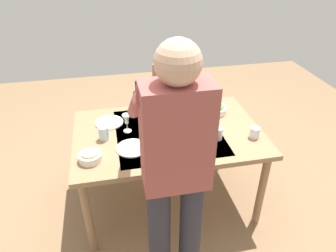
{
  "coord_description": "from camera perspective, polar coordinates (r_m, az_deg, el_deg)",
  "views": [
    {
      "loc": [
        0.42,
        2.03,
        2.07
      ],
      "look_at": [
        0.0,
        0.0,
        0.77
      ],
      "focal_mm": 33.42,
      "sensor_mm": 36.0,
      "label": 1
    }
  ],
  "objects": [
    {
      "name": "ground_plane",
      "position": [
        2.93,
        0.0,
        -12.94
      ],
      "size": [
        6.0,
        6.0,
        0.0
      ],
      "primitive_type": "plane",
      "color": "#846647"
    },
    {
      "name": "dining_table",
      "position": [
        2.51,
        0.0,
        -2.35
      ],
      "size": [
        1.47,
        0.95,
        0.72
      ],
      "color": "#93704C",
      "rests_on": "ground_plane"
    },
    {
      "name": "chair_near",
      "position": [
        3.34,
        0.96,
        4.56
      ],
      "size": [
        0.4,
        0.4,
        0.91
      ],
      "color": "brown",
      "rests_on": "ground_plane"
    },
    {
      "name": "person_server",
      "position": [
        1.73,
        1.35,
        -7.79
      ],
      "size": [
        0.42,
        0.61,
        1.69
      ],
      "color": "#2D2D38",
      "rests_on": "ground_plane"
    },
    {
      "name": "wine_bottle",
      "position": [
        2.68,
        -5.55,
        4.44
      ],
      "size": [
        0.07,
        0.07,
        0.3
      ],
      "color": "black",
      "rests_on": "dining_table"
    },
    {
      "name": "wine_glass_left",
      "position": [
        2.44,
        -7.55,
        1.1
      ],
      "size": [
        0.07,
        0.07,
        0.15
      ],
      "color": "white",
      "rests_on": "dining_table"
    },
    {
      "name": "water_cup_near_left",
      "position": [
        2.39,
        9.08,
        -1.37
      ],
      "size": [
        0.07,
        0.07,
        0.1
      ],
      "primitive_type": "cylinder",
      "color": "silver",
      "rests_on": "dining_table"
    },
    {
      "name": "water_cup_near_right",
      "position": [
        2.47,
        15.54,
        -1.14
      ],
      "size": [
        0.08,
        0.08,
        0.09
      ],
      "primitive_type": "cylinder",
      "color": "silver",
      "rests_on": "dining_table"
    },
    {
      "name": "water_cup_far_left",
      "position": [
        2.4,
        -11.66,
        -1.27
      ],
      "size": [
        0.08,
        0.08,
        0.11
      ],
      "primitive_type": "cylinder",
      "color": "silver",
      "rests_on": "dining_table"
    },
    {
      "name": "water_cup_far_right",
      "position": [
        2.29,
        1.77,
        -2.52
      ],
      "size": [
        0.06,
        0.06,
        0.09
      ],
      "primitive_type": "cylinder",
      "color": "silver",
      "rests_on": "dining_table"
    },
    {
      "name": "serving_bowl_pasta",
      "position": [
        2.5,
        4.69,
        0.19
      ],
      "size": [
        0.3,
        0.3,
        0.07
      ],
      "color": "white",
      "rests_on": "dining_table"
    },
    {
      "name": "side_bowl_salad",
      "position": [
        2.74,
        8.74,
        2.98
      ],
      "size": [
        0.18,
        0.18,
        0.07
      ],
      "color": "white",
      "rests_on": "dining_table"
    },
    {
      "name": "side_bowl_bread",
      "position": [
        2.22,
        -14.0,
        -5.42
      ],
      "size": [
        0.16,
        0.16,
        0.07
      ],
      "color": "white",
      "rests_on": "dining_table"
    },
    {
      "name": "dinner_plate_near",
      "position": [
        2.29,
        -6.58,
        -4.02
      ],
      "size": [
        0.23,
        0.23,
        0.01
      ],
      "primitive_type": "cylinder",
      "color": "white",
      "rests_on": "dining_table"
    },
    {
      "name": "dinner_plate_far",
      "position": [
        2.62,
        -10.67,
        0.64
      ],
      "size": [
        0.23,
        0.23,
        0.01
      ],
      "primitive_type": "cylinder",
      "color": "white",
      "rests_on": "dining_table"
    },
    {
      "name": "table_knife",
      "position": [
        2.48,
        -2.75,
        -0.8
      ],
      "size": [
        0.08,
        0.19,
        0.0
      ],
      "primitive_type": "cube",
      "rotation": [
        0.0,
        0.0,
        -0.32
      ],
      "color": "silver",
      "rests_on": "dining_table"
    },
    {
      "name": "table_fork",
      "position": [
        2.24,
        6.94,
        -5.05
      ],
      "size": [
        0.02,
        0.18,
        0.0
      ],
      "primitive_type": "cube",
      "rotation": [
        0.0,
        0.0,
        -0.01
      ],
      "color": "silver",
      "rests_on": "dining_table"
    }
  ]
}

